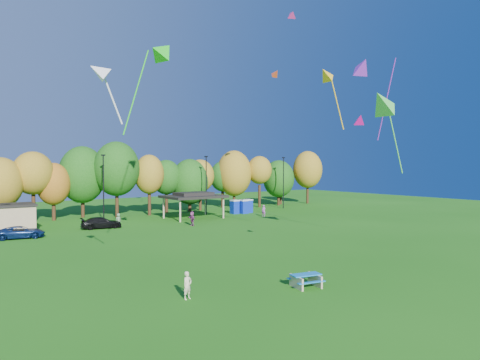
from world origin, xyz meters
TOP-DOWN VIEW (x-y plane):
  - ground at (0.00, 0.00)m, footprint 160.00×160.00m
  - tree_line at (-1.03, 45.51)m, footprint 93.57×10.55m
  - lamp_posts at (2.00, 40.00)m, footprint 64.50×0.25m
  - utility_building at (-10.00, 38.00)m, footprint 6.30×4.30m
  - pavilion at (14.00, 37.00)m, footprint 8.20×6.20m
  - porta_potties at (23.48, 38.03)m, footprint 3.75×1.80m
  - picnic_table at (2.30, 2.55)m, footprint 2.21×1.96m
  - kite_flyer at (-4.90, 4.80)m, footprint 0.66×0.51m
  - car_c at (-9.08, 32.94)m, footprint 4.95×2.91m
  - car_d at (0.04, 35.03)m, footprint 4.97×2.60m
  - far_person_1 at (2.35, 35.52)m, footprint 0.90×0.69m
  - far_person_2 at (23.73, 32.93)m, footprint 0.64×0.73m
  - far_person_4 at (10.08, 30.56)m, footprint 0.64×1.73m
  - kite_0 at (-2.20, 13.18)m, footprint 4.58×2.32m
  - kite_1 at (16.44, 19.25)m, footprint 1.61×1.79m
  - kite_2 at (-9.23, 6.73)m, footprint 2.24×1.41m
  - kite_4 at (21.06, 27.22)m, footprint 1.27×1.61m
  - kite_6 at (16.47, 7.18)m, footprint 5.09×2.68m
  - kite_8 at (11.05, 8.99)m, footprint 3.31×1.38m
  - kite_10 at (7.89, 2.92)m, footprint 1.38×1.45m
  - kite_15 at (18.40, 10.94)m, footprint 2.69×5.13m

SIDE VIEW (x-z plane):
  - ground at x=0.00m, z-range 0.00..0.00m
  - picnic_table at x=2.30m, z-range 0.07..0.89m
  - car_c at x=-9.08m, z-range 0.00..1.29m
  - car_d at x=0.04m, z-range 0.00..1.38m
  - kite_flyer at x=-4.90m, z-range 0.00..1.60m
  - far_person_1 at x=2.35m, z-range 0.00..1.63m
  - far_person_2 at x=23.73m, z-range 0.00..1.69m
  - far_person_4 at x=10.08m, z-range 0.00..1.83m
  - porta_potties at x=23.48m, z-range 0.01..2.19m
  - utility_building at x=-10.00m, z-range 0.01..3.26m
  - pavilion at x=14.00m, z-range 1.34..5.11m
  - lamp_posts at x=2.00m, z-range 0.36..9.45m
  - tree_line at x=-1.03m, z-range 0.34..11.49m
  - kite_10 at x=7.89m, z-range 10.34..11.51m
  - kite_2 at x=-9.23m, z-range 10.95..14.44m
  - kite_6 at x=16.47m, z-range 9.25..17.38m
  - kite_8 at x=11.05m, z-range 12.67..18.16m
  - kite_0 at x=-2.20m, z-range 12.43..20.04m
  - kite_15 at x=18.40m, z-range 13.16..21.83m
  - kite_4 at x=21.06m, z-range 19.21..20.73m
  - kite_1 at x=16.44m, z-range 23.80..25.27m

